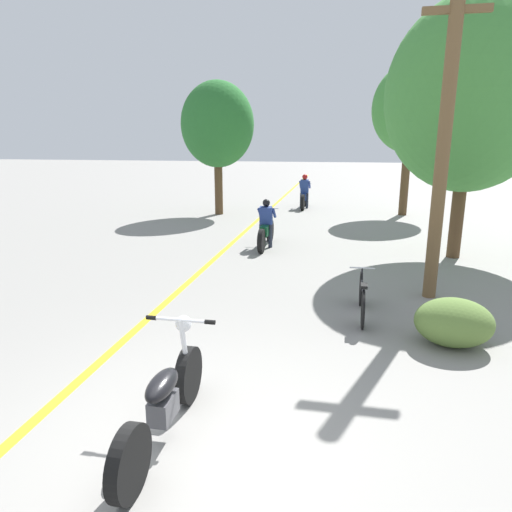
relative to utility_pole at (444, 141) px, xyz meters
The scene contains 11 objects.
ground_plane 6.60m from the utility_pole, 121.45° to the right, with size 120.00×120.00×0.00m, color gray.
lane_stripe_center 8.94m from the utility_pole, 124.54° to the left, with size 0.14×48.00×0.01m, color yellow.
utility_pole is the anchor object (origin of this frame).
roadside_tree_right_near 3.63m from the utility_pole, 71.26° to the left, with size 3.92×3.53×6.16m.
roadside_tree_right_far 10.17m from the utility_pole, 86.39° to the left, with size 2.87×2.58×5.71m.
roadside_tree_left 11.09m from the utility_pole, 126.52° to the left, with size 2.83×2.55×5.11m.
roadside_bush 3.33m from the utility_pole, 91.05° to the right, with size 1.10×0.88×0.70m.
motorcycle_foreground 6.47m from the utility_pole, 123.55° to the right, with size 0.76×2.12×1.08m.
motorcycle_rider_lead 5.68m from the utility_pole, 136.77° to the left, with size 0.50×2.08×1.33m.
motorcycle_rider_far 11.96m from the utility_pole, 106.74° to the left, with size 0.50×2.09×1.47m.
bicycle_parked 3.12m from the utility_pole, 135.59° to the right, with size 0.44×1.69×0.72m.
Camera 1 is at (1.42, -3.65, 2.89)m, focal length 32.00 mm.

